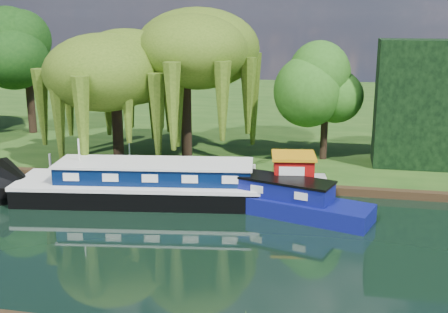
# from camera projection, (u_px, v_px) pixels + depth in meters

# --- Properties ---
(ground) EXTENTS (120.00, 120.00, 0.00)m
(ground) POSITION_uv_depth(u_px,v_px,m) (42.00, 229.00, 26.85)
(ground) COLOR black
(far_bank) EXTENTS (120.00, 52.00, 0.45)m
(far_bank) POSITION_uv_depth(u_px,v_px,m) (205.00, 109.00, 59.09)
(far_bank) COLOR #1C4011
(far_bank) RESTS_ON ground
(dutch_barge) EXTENTS (17.33, 6.10, 3.58)m
(dutch_barge) POSITION_uv_depth(u_px,v_px,m) (175.00, 186.00, 30.62)
(dutch_barge) COLOR black
(dutch_barge) RESTS_ON ground
(narrowboat) EXTENTS (13.70, 6.32, 1.99)m
(narrowboat) POSITION_uv_depth(u_px,v_px,m) (244.00, 193.00, 29.91)
(narrowboat) COLOR navy
(narrowboat) RESTS_ON ground
(willow_left) EXTENTS (6.77, 6.77, 8.12)m
(willow_left) POSITION_uv_depth(u_px,v_px,m) (115.00, 73.00, 35.64)
(willow_left) COLOR black
(willow_left) RESTS_ON far_bank
(willow_right) EXTENTS (7.44, 7.44, 9.06)m
(willow_right) POSITION_uv_depth(u_px,v_px,m) (185.00, 60.00, 36.43)
(willow_right) COLOR black
(willow_right) RESTS_ON far_bank
(tree_far_mid) EXTENTS (5.64, 5.64, 9.23)m
(tree_far_mid) POSITION_uv_depth(u_px,v_px,m) (27.00, 55.00, 44.89)
(tree_far_mid) COLOR black
(tree_far_mid) RESTS_ON far_bank
(tree_far_right) EXTENTS (4.12, 4.12, 6.74)m
(tree_far_right) POSITION_uv_depth(u_px,v_px,m) (326.00, 90.00, 36.90)
(tree_far_right) COLOR black
(tree_far_right) RESTS_ON far_bank
(conifer_hedge) EXTENTS (6.00, 3.00, 8.00)m
(conifer_hedge) POSITION_uv_depth(u_px,v_px,m) (424.00, 104.00, 35.41)
(conifer_hedge) COLOR black
(conifer_hedge) RESTS_ON far_bank
(lamppost) EXTENTS (0.36, 0.36, 2.56)m
(lamppost) POSITION_uv_depth(u_px,v_px,m) (129.00, 135.00, 36.13)
(lamppost) COLOR silver
(lamppost) RESTS_ON far_bank
(mooring_posts) EXTENTS (19.16, 0.16, 1.00)m
(mooring_posts) POSITION_uv_depth(u_px,v_px,m) (102.00, 164.00, 34.69)
(mooring_posts) COLOR silver
(mooring_posts) RESTS_ON far_bank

